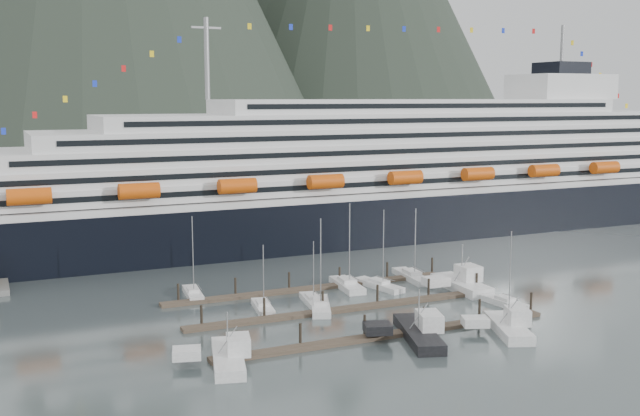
{
  "coord_description": "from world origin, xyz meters",
  "views": [
    {
      "loc": [
        -51.65,
        -91.41,
        30.67
      ],
      "look_at": [
        -0.34,
        22.0,
        12.27
      ],
      "focal_mm": 42.0,
      "sensor_mm": 36.0,
      "label": 1
    }
  ],
  "objects_px": {
    "sailboat_d": "(379,285)",
    "trawler_a": "(227,356)",
    "sailboat_h": "(505,303)",
    "trawler_c": "(417,332)",
    "sailboat_c": "(312,301)",
    "sailboat_a": "(263,307)",
    "sailboat_e": "(193,294)",
    "sailboat_g": "(412,277)",
    "sailboat_f": "(347,286)",
    "trawler_d": "(507,326)",
    "sailboat_b": "(320,306)",
    "trawler_e": "(461,284)",
    "cruise_ship": "(383,181)"
  },
  "relations": [
    {
      "from": "sailboat_g",
      "to": "sailboat_h",
      "type": "relative_size",
      "value": 1.1
    },
    {
      "from": "sailboat_f",
      "to": "sailboat_h",
      "type": "height_order",
      "value": "sailboat_f"
    },
    {
      "from": "sailboat_a",
      "to": "sailboat_d",
      "type": "bearing_deg",
      "value": -69.02
    },
    {
      "from": "sailboat_b",
      "to": "trawler_e",
      "type": "xyz_separation_m",
      "value": [
        25.27,
        0.98,
        0.58
      ]
    },
    {
      "from": "sailboat_b",
      "to": "sailboat_f",
      "type": "bearing_deg",
      "value": -22.05
    },
    {
      "from": "sailboat_b",
      "to": "trawler_a",
      "type": "relative_size",
      "value": 1.1
    },
    {
      "from": "sailboat_f",
      "to": "trawler_c",
      "type": "distance_m",
      "value": 26.94
    },
    {
      "from": "sailboat_d",
      "to": "trawler_d",
      "type": "distance_m",
      "value": 27.88
    },
    {
      "from": "sailboat_f",
      "to": "sailboat_h",
      "type": "relative_size",
      "value": 1.25
    },
    {
      "from": "sailboat_g",
      "to": "trawler_a",
      "type": "height_order",
      "value": "sailboat_g"
    },
    {
      "from": "sailboat_f",
      "to": "trawler_e",
      "type": "relative_size",
      "value": 1.15
    },
    {
      "from": "sailboat_c",
      "to": "trawler_e",
      "type": "xyz_separation_m",
      "value": [
        25.12,
        -2.31,
        0.62
      ]
    },
    {
      "from": "sailboat_a",
      "to": "sailboat_d",
      "type": "distance_m",
      "value": 22.04
    },
    {
      "from": "sailboat_e",
      "to": "trawler_c",
      "type": "bearing_deg",
      "value": -140.88
    },
    {
      "from": "sailboat_d",
      "to": "trawler_e",
      "type": "height_order",
      "value": "sailboat_d"
    },
    {
      "from": "sailboat_d",
      "to": "trawler_a",
      "type": "relative_size",
      "value": 1.04
    },
    {
      "from": "sailboat_c",
      "to": "sailboat_e",
      "type": "bearing_deg",
      "value": 62.81
    },
    {
      "from": "sailboat_e",
      "to": "trawler_a",
      "type": "distance_m",
      "value": 31.15
    },
    {
      "from": "sailboat_g",
      "to": "trawler_c",
      "type": "distance_m",
      "value": 31.91
    },
    {
      "from": "sailboat_g",
      "to": "sailboat_h",
      "type": "height_order",
      "value": "sailboat_g"
    },
    {
      "from": "sailboat_d",
      "to": "trawler_c",
      "type": "relative_size",
      "value": 0.92
    },
    {
      "from": "sailboat_a",
      "to": "sailboat_e",
      "type": "bearing_deg",
      "value": 41.7
    },
    {
      "from": "sailboat_b",
      "to": "sailboat_f",
      "type": "height_order",
      "value": "sailboat_f"
    },
    {
      "from": "sailboat_c",
      "to": "sailboat_d",
      "type": "xyz_separation_m",
      "value": [
        13.67,
        4.15,
        0.02
      ]
    },
    {
      "from": "sailboat_b",
      "to": "trawler_e",
      "type": "distance_m",
      "value": 25.3
    },
    {
      "from": "sailboat_b",
      "to": "sailboat_g",
      "type": "bearing_deg",
      "value": -42.94
    },
    {
      "from": "sailboat_g",
      "to": "trawler_d",
      "type": "xyz_separation_m",
      "value": [
        -3.82,
        -30.33,
        0.48
      ]
    },
    {
      "from": "sailboat_d",
      "to": "sailboat_e",
      "type": "xyz_separation_m",
      "value": [
        -28.91,
        7.37,
        -0.0
      ]
    },
    {
      "from": "sailboat_h",
      "to": "sailboat_e",
      "type": "bearing_deg",
      "value": 52.74
    },
    {
      "from": "sailboat_a",
      "to": "trawler_e",
      "type": "distance_m",
      "value": 33.15
    },
    {
      "from": "sailboat_b",
      "to": "sailboat_h",
      "type": "height_order",
      "value": "sailboat_b"
    },
    {
      "from": "sailboat_f",
      "to": "trawler_d",
      "type": "relative_size",
      "value": 1.2
    },
    {
      "from": "trawler_d",
      "to": "sailboat_d",
      "type": "bearing_deg",
      "value": 29.93
    },
    {
      "from": "sailboat_c",
      "to": "sailboat_a",
      "type": "bearing_deg",
      "value": 101.04
    },
    {
      "from": "cruise_ship",
      "to": "sailboat_c",
      "type": "bearing_deg",
      "value": -129.09
    },
    {
      "from": "sailboat_h",
      "to": "sailboat_f",
      "type": "bearing_deg",
      "value": 35.32
    },
    {
      "from": "trawler_c",
      "to": "trawler_d",
      "type": "height_order",
      "value": "trawler_c"
    },
    {
      "from": "sailboat_h",
      "to": "trawler_d",
      "type": "relative_size",
      "value": 0.97
    },
    {
      "from": "sailboat_a",
      "to": "trawler_c",
      "type": "relative_size",
      "value": 0.7
    },
    {
      "from": "sailboat_e",
      "to": "sailboat_h",
      "type": "bearing_deg",
      "value": -114.5
    },
    {
      "from": "sailboat_h",
      "to": "trawler_c",
      "type": "bearing_deg",
      "value": 104.84
    },
    {
      "from": "sailboat_b",
      "to": "trawler_a",
      "type": "height_order",
      "value": "sailboat_b"
    },
    {
      "from": "cruise_ship",
      "to": "trawler_e",
      "type": "xyz_separation_m",
      "value": [
        -12.64,
        -48.78,
        -11.04
      ]
    },
    {
      "from": "sailboat_d",
      "to": "sailboat_f",
      "type": "bearing_deg",
      "value": 56.47
    },
    {
      "from": "sailboat_c",
      "to": "sailboat_d",
      "type": "bearing_deg",
      "value": -63.22
    },
    {
      "from": "sailboat_d",
      "to": "trawler_a",
      "type": "height_order",
      "value": "sailboat_d"
    },
    {
      "from": "sailboat_d",
      "to": "trawler_c",
      "type": "height_order",
      "value": "sailboat_d"
    },
    {
      "from": "sailboat_h",
      "to": "sailboat_d",
      "type": "bearing_deg",
      "value": 28.87
    },
    {
      "from": "trawler_a",
      "to": "trawler_d",
      "type": "relative_size",
      "value": 1.06
    },
    {
      "from": "sailboat_a",
      "to": "sailboat_f",
      "type": "distance_m",
      "value": 17.9
    }
  ]
}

